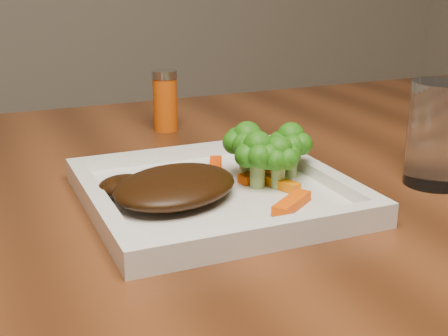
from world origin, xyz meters
name	(u,v)px	position (x,y,z in m)	size (l,w,h in m)	color
plate	(215,196)	(0.04, 0.04, 0.76)	(0.27, 0.27, 0.01)	white
steak	(175,186)	(-0.01, 0.03, 0.78)	(0.14, 0.11, 0.03)	black
broccoli_0	(247,148)	(0.08, 0.06, 0.80)	(0.06, 0.06, 0.07)	#237112
broccoli_1	(290,149)	(0.13, 0.05, 0.79)	(0.06, 0.06, 0.06)	#1F6410
broccoli_2	(278,162)	(0.10, 0.02, 0.79)	(0.05, 0.05, 0.06)	#1A7413
broccoli_3	(258,160)	(0.08, 0.03, 0.79)	(0.06, 0.06, 0.06)	#3B7112
carrot_0	(292,203)	(0.09, -0.04, 0.77)	(0.06, 0.02, 0.01)	#F64D04
carrot_3	(281,164)	(0.14, 0.08, 0.77)	(0.06, 0.02, 0.01)	orange
carrot_4	(216,166)	(0.06, 0.10, 0.77)	(0.05, 0.01, 0.01)	#FB3E04
carrot_5	(281,183)	(0.10, 0.02, 0.77)	(0.05, 0.01, 0.01)	orange
carrot_6	(261,175)	(0.10, 0.05, 0.77)	(0.06, 0.02, 0.01)	#EF4C03
spice_shaker	(165,101)	(0.08, 0.35, 0.80)	(0.04, 0.04, 0.09)	#CE4F0B
drinking_glass	(439,134)	(0.29, -0.01, 0.81)	(0.07, 0.07, 0.12)	white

